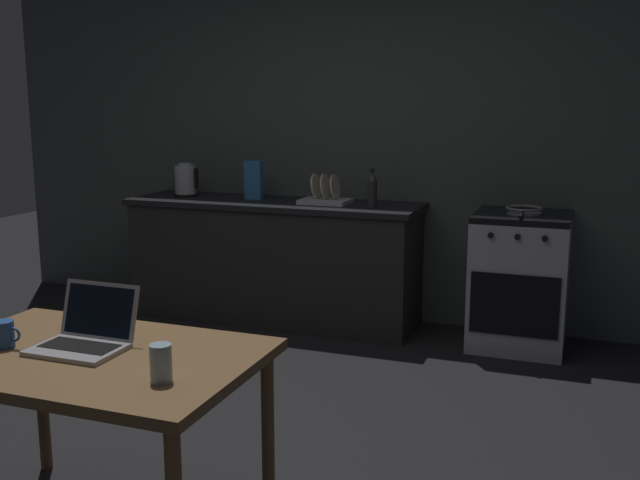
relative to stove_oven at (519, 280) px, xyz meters
The scene contains 13 objects.
ground_plane 2.45m from the stove_oven, 122.14° to the right, with size 12.00×12.00×0.00m, color black.
back_wall 1.35m from the stove_oven, 160.28° to the left, with size 6.40×0.10×2.59m, color #484F4B.
kitchen_counter 1.76m from the stove_oven, behind, with size 2.16×0.64×0.89m.
stove_oven is the anchor object (origin of this frame).
dining_table 3.04m from the stove_oven, 114.33° to the right, with size 1.20×0.79×0.71m.
laptop 3.04m from the stove_oven, 115.45° to the right, with size 0.32×0.29×0.22m.
electric_kettle 2.55m from the stove_oven, behind, with size 0.19×0.17×0.25m.
bottle 1.15m from the stove_oven, behind, with size 0.07×0.07×0.26m.
frying_pan 0.47m from the stove_oven, 74.05° to the right, with size 0.23×0.40×0.05m.
coffee_mug 3.25m from the stove_oven, 119.22° to the right, with size 0.11×0.07×0.10m.
drinking_glass 3.05m from the stove_oven, 106.48° to the right, with size 0.07×0.07×0.12m.
cereal_box 2.01m from the stove_oven, behind, with size 0.13×0.05×0.28m.
dish_rack 1.44m from the stove_oven, behind, with size 0.34×0.26×0.21m.
Camera 1 is at (1.67, -2.77, 1.60)m, focal length 40.96 mm.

